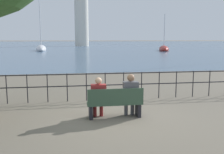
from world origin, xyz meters
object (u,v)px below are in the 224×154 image
park_bench (115,104)px  seated_person_right (130,93)px  seated_person_left (98,96)px  harbor_lighthouse (81,14)px  sailboat_2 (164,49)px  sailboat_0 (41,49)px

park_bench → seated_person_right: (0.48, 0.07, 0.28)m
seated_person_left → harbor_lighthouse: (2.66, 81.85, 10.41)m
seated_person_right → harbor_lighthouse: bearing=88.8°
park_bench → seated_person_right: bearing=8.5°
sailboat_2 → seated_person_left: bearing=-96.2°
seated_person_left → harbor_lighthouse: bearing=88.1°
seated_person_right → sailboat_2: 45.06m
sailboat_2 → harbor_lighthouse: 44.13m
seated_person_left → harbor_lighthouse: size_ratio=0.05×
harbor_lighthouse → seated_person_left: bearing=-91.9°
sailboat_0 → harbor_lighthouse: bearing=67.9°
sailboat_0 → sailboat_2: (24.77, -3.96, -0.05)m
seated_person_left → sailboat_2: size_ratio=0.15×
park_bench → harbor_lighthouse: (2.18, 81.92, 10.65)m
sailboat_0 → harbor_lighthouse: (9.68, 36.08, 10.71)m
seated_person_right → sailboat_0: (-7.98, 45.77, -0.34)m
seated_person_left → sailboat_2: 45.42m
sailboat_0 → harbor_lighthouse: harbor_lighthouse is taller
seated_person_left → sailboat_0: sailboat_0 is taller
sailboat_2 → seated_person_right: bearing=-95.0°
seated_person_right → sailboat_2: bearing=68.1°
seated_person_right → harbor_lighthouse: size_ratio=0.05×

